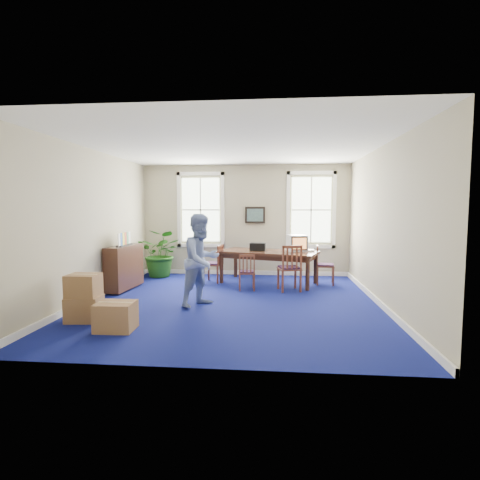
# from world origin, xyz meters

# --- Properties ---
(floor) EXTENTS (6.50, 6.50, 0.00)m
(floor) POSITION_xyz_m (0.00, 0.00, 0.00)
(floor) COLOR navy
(floor) RESTS_ON ground
(ceiling) EXTENTS (6.50, 6.50, 0.00)m
(ceiling) POSITION_xyz_m (0.00, 0.00, 3.20)
(ceiling) COLOR white
(ceiling) RESTS_ON ground
(wall_back) EXTENTS (6.50, 0.00, 6.50)m
(wall_back) POSITION_xyz_m (0.00, 3.25, 1.60)
(wall_back) COLOR tan
(wall_back) RESTS_ON ground
(wall_front) EXTENTS (6.50, 0.00, 6.50)m
(wall_front) POSITION_xyz_m (0.00, -3.25, 1.60)
(wall_front) COLOR tan
(wall_front) RESTS_ON ground
(wall_left) EXTENTS (0.00, 6.50, 6.50)m
(wall_left) POSITION_xyz_m (-3.00, 0.00, 1.60)
(wall_left) COLOR tan
(wall_left) RESTS_ON ground
(wall_right) EXTENTS (0.00, 6.50, 6.50)m
(wall_right) POSITION_xyz_m (3.00, 0.00, 1.60)
(wall_right) COLOR tan
(wall_right) RESTS_ON ground
(baseboard_back) EXTENTS (6.00, 0.04, 0.12)m
(baseboard_back) POSITION_xyz_m (0.00, 3.22, 0.06)
(baseboard_back) COLOR white
(baseboard_back) RESTS_ON ground
(baseboard_left) EXTENTS (0.04, 6.50, 0.12)m
(baseboard_left) POSITION_xyz_m (-2.97, 0.00, 0.06)
(baseboard_left) COLOR white
(baseboard_left) RESTS_ON ground
(baseboard_right) EXTENTS (0.04, 6.50, 0.12)m
(baseboard_right) POSITION_xyz_m (2.97, 0.00, 0.06)
(baseboard_right) COLOR white
(baseboard_right) RESTS_ON ground
(window_left) EXTENTS (1.40, 0.12, 2.20)m
(window_left) POSITION_xyz_m (-1.30, 3.23, 1.90)
(window_left) COLOR white
(window_left) RESTS_ON ground
(window_right) EXTENTS (1.40, 0.12, 2.20)m
(window_right) POSITION_xyz_m (1.90, 3.23, 1.90)
(window_right) COLOR white
(window_right) RESTS_ON ground
(wall_picture) EXTENTS (0.58, 0.06, 0.48)m
(wall_picture) POSITION_xyz_m (0.30, 3.20, 1.75)
(wall_picture) COLOR black
(wall_picture) RESTS_ON ground
(conference_table) EXTENTS (2.69, 1.82, 0.84)m
(conference_table) POSITION_xyz_m (0.71, 2.04, 0.42)
(conference_table) COLOR #432518
(conference_table) RESTS_ON ground
(crt_tv) EXTENTS (0.57, 0.60, 0.42)m
(crt_tv) POSITION_xyz_m (1.44, 2.09, 1.05)
(crt_tv) COLOR #B7B7BC
(crt_tv) RESTS_ON conference_table
(game_console) EXTENTS (0.22, 0.25, 0.05)m
(game_console) POSITION_xyz_m (1.78, 2.04, 0.87)
(game_console) COLOR white
(game_console) RESTS_ON conference_table
(equipment_bag) EXTENTS (0.42, 0.30, 0.20)m
(equipment_bag) POSITION_xyz_m (0.43, 2.09, 0.94)
(equipment_bag) COLOR black
(equipment_bag) RESTS_ON conference_table
(chair_near_left) EXTENTS (0.43, 0.43, 0.87)m
(chair_near_left) POSITION_xyz_m (0.21, 1.19, 0.44)
(chair_near_left) COLOR brown
(chair_near_left) RESTS_ON ground
(chair_near_right) EXTENTS (0.59, 0.59, 1.10)m
(chair_near_right) POSITION_xyz_m (1.22, 1.19, 0.55)
(chair_near_right) COLOR brown
(chair_near_right) RESTS_ON ground
(chair_end_left) EXTENTS (0.52, 0.52, 0.99)m
(chair_end_left) POSITION_xyz_m (-0.75, 2.04, 0.50)
(chair_end_left) COLOR brown
(chair_end_left) RESTS_ON ground
(chair_end_right) EXTENTS (0.49, 0.49, 1.00)m
(chair_end_right) POSITION_xyz_m (2.17, 2.04, 0.50)
(chair_end_right) COLOR brown
(chair_end_right) RESTS_ON ground
(man) EXTENTS (1.09, 1.14, 1.85)m
(man) POSITION_xyz_m (-0.59, -0.32, 0.92)
(man) COLOR #768AC1
(man) RESTS_ON ground
(credenza) EXTENTS (0.49, 1.34, 1.03)m
(credenza) POSITION_xyz_m (-2.72, 0.96, 0.51)
(credenza) COLOR #432518
(credenza) RESTS_ON ground
(brochure_rack) EXTENTS (0.22, 0.76, 0.33)m
(brochure_rack) POSITION_xyz_m (-2.70, 0.96, 1.20)
(brochure_rack) COLOR #99999E
(brochure_rack) RESTS_ON credenza
(potted_plant) EXTENTS (1.34, 1.20, 1.35)m
(potted_plant) POSITION_xyz_m (-2.33, 2.66, 0.67)
(potted_plant) COLOR #1A4C11
(potted_plant) RESTS_ON ground
(cardboard_boxes) EXTENTS (1.65, 1.65, 0.86)m
(cardboard_boxes) POSITION_xyz_m (-2.21, -1.41, 0.43)
(cardboard_boxes) COLOR #9C6E45
(cardboard_boxes) RESTS_ON ground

